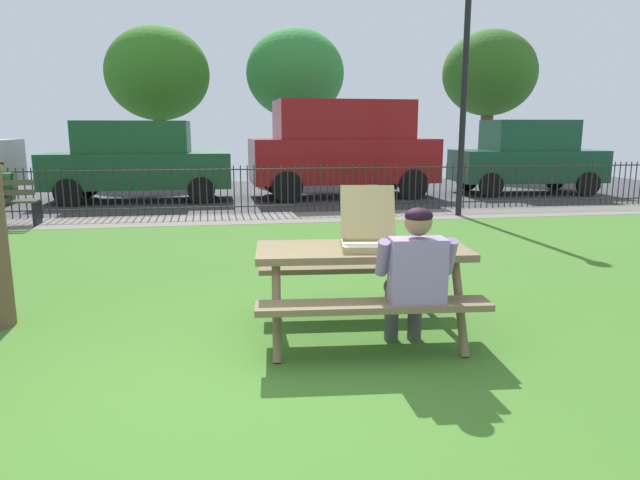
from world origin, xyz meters
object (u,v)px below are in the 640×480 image
object	(u,v)px
parked_car_left	(139,160)
far_tree_midleft	(158,74)
lamp_post_walkway	(465,72)
parked_car_center	(343,146)
far_tree_center	(295,75)
adult_at_table	(414,274)
parked_car_right	(527,156)
pizza_box_open	(369,232)
picnic_table_foreground	(362,267)
far_tree_midright	(489,74)

from	to	relation	value
parked_car_left	far_tree_midleft	distance (m)	6.80
lamp_post_walkway	parked_car_center	size ratio (longest dim) A/B	0.99
parked_car_center	far_tree_center	size ratio (longest dim) A/B	0.91
adult_at_table	parked_car_right	bearing A→B (deg)	57.52
pizza_box_open	parked_car_right	bearing A→B (deg)	55.15
lamp_post_walkway	parked_car_left	distance (m)	7.92
pizza_box_open	far_tree_center	bearing A→B (deg)	85.54
lamp_post_walkway	parked_car_center	bearing A→B (deg)	115.97
picnic_table_foreground	far_tree_center	world-z (taller)	far_tree_center
pizza_box_open	lamp_post_walkway	distance (m)	7.46
parked_car_left	parked_car_right	size ratio (longest dim) A/B	1.11
picnic_table_foreground	parked_car_center	xyz separation A→B (m)	(1.81, 9.92, 0.71)
adult_at_table	lamp_post_walkway	xyz separation A→B (m)	(3.25, 6.89, 2.19)
pizza_box_open	parked_car_right	world-z (taller)	parked_car_right
lamp_post_walkway	pizza_box_open	bearing A→B (deg)	-118.81
lamp_post_walkway	far_tree_center	size ratio (longest dim) A/B	0.91
pizza_box_open	lamp_post_walkway	size ratio (longest dim) A/B	0.14
lamp_post_walkway	parked_car_right	size ratio (longest dim) A/B	1.19
lamp_post_walkway	parked_car_right	bearing A→B (deg)	46.29
adult_at_table	lamp_post_walkway	bearing A→B (deg)	64.74
pizza_box_open	parked_car_center	distance (m)	10.03
far_tree_midleft	lamp_post_walkway	bearing A→B (deg)	-54.74
picnic_table_foreground	far_tree_midright	bearing A→B (deg)	61.86
far_tree_midleft	far_tree_midright	world-z (taller)	far_tree_midright
adult_at_table	far_tree_midright	world-z (taller)	far_tree_midright
far_tree_midleft	far_tree_center	distance (m)	4.75
picnic_table_foreground	far_tree_midleft	bearing A→B (deg)	101.91
parked_car_left	far_tree_midright	distance (m)	13.79
parked_car_center	far_tree_midright	size ratio (longest dim) A/B	0.89
picnic_table_foreground	parked_car_center	world-z (taller)	parked_car_center
adult_at_table	picnic_table_foreground	bearing A→B (deg)	118.88
picnic_table_foreground	far_tree_center	xyz separation A→B (m)	(1.33, 16.22, 3.04)
parked_car_center	parked_car_right	bearing A→B (deg)	-0.00
parked_car_right	far_tree_center	distance (m)	8.83
lamp_post_walkway	far_tree_center	world-z (taller)	far_tree_center
far_tree_center	lamp_post_walkway	bearing A→B (deg)	-77.34
pizza_box_open	parked_car_center	bearing A→B (deg)	80.00
parked_car_right	far_tree_midleft	distance (m)	12.39
lamp_post_walkway	parked_car_center	world-z (taller)	lamp_post_walkway
far_tree_midleft	far_tree_center	world-z (taller)	far_tree_center
far_tree_midleft	far_tree_midright	distance (m)	12.09
parked_car_left	far_tree_center	xyz separation A→B (m)	(4.62, 6.29, 2.63)
pizza_box_open	far_tree_center	xyz separation A→B (m)	(1.26, 16.16, 2.75)
parked_car_center	parked_car_right	xyz separation A→B (m)	(5.13, -0.00, -0.29)
far_tree_midright	parked_car_left	bearing A→B (deg)	-152.25
parked_car_left	parked_car_center	size ratio (longest dim) A/B	0.92
picnic_table_foreground	far_tree_center	distance (m)	16.55
lamp_post_walkway	parked_car_right	world-z (taller)	lamp_post_walkway
adult_at_table	parked_car_left	size ratio (longest dim) A/B	0.27
parked_car_left	adult_at_table	bearing A→B (deg)	-71.11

